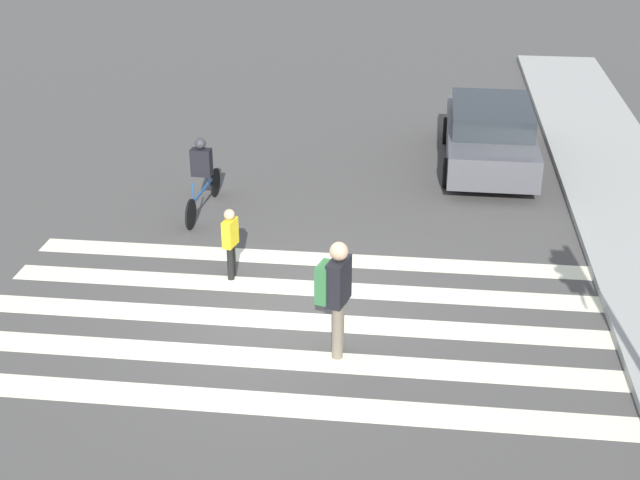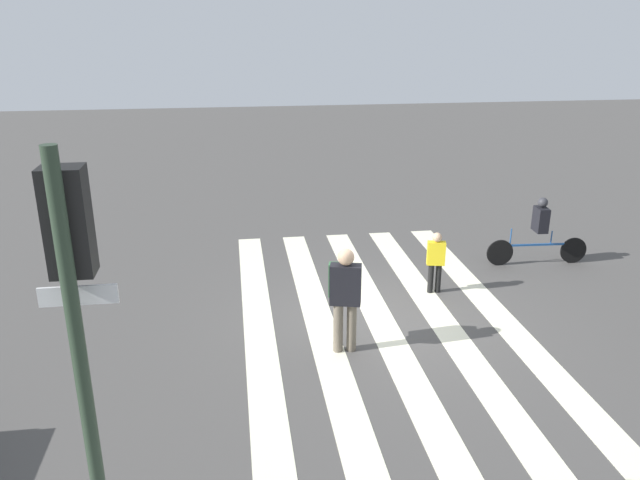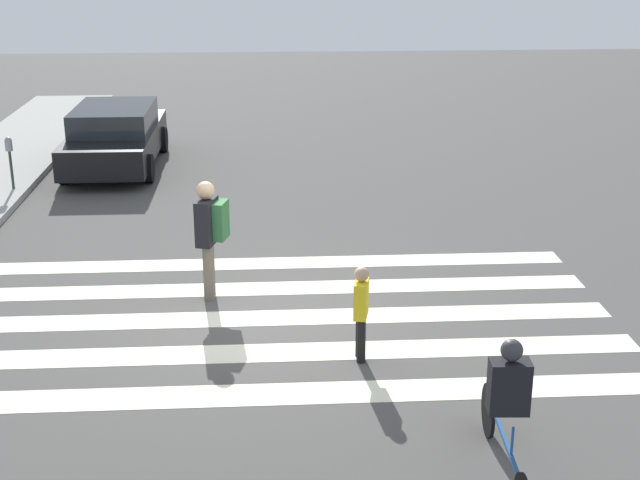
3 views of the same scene
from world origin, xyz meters
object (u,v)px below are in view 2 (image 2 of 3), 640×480
pedestrian_adult_yellow_jacket (344,292)px  pedestrian_child_with_backpack (436,259)px  cyclist_near_curb (540,228)px  traffic_light (78,314)px

pedestrian_adult_yellow_jacket → pedestrian_child_with_backpack: size_ratio=1.42×
pedestrian_adult_yellow_jacket → cyclist_near_curb: pedestrian_adult_yellow_jacket is taller
pedestrian_child_with_backpack → cyclist_near_curb: (-2.77, -1.16, 0.13)m
pedestrian_adult_yellow_jacket → cyclist_near_curb: bearing=-132.9°
pedestrian_adult_yellow_jacket → pedestrian_child_with_backpack: (-2.24, -2.03, -0.34)m
cyclist_near_curb → pedestrian_adult_yellow_jacket: bearing=35.7°
traffic_light → cyclist_near_curb: bearing=-135.6°
traffic_light → cyclist_near_curb: 11.37m
traffic_light → pedestrian_adult_yellow_jacket: size_ratio=2.46×
pedestrian_child_with_backpack → traffic_light: bearing=64.5°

